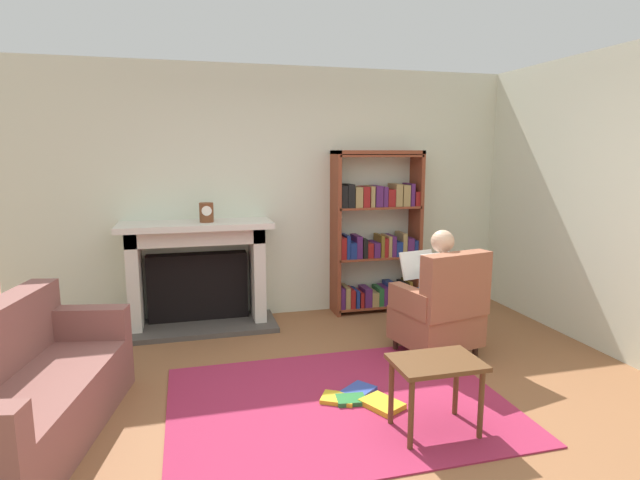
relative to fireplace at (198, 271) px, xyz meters
name	(u,v)px	position (x,y,z in m)	size (l,w,h in m)	color
ground	(351,425)	(0.92, -2.30, -0.58)	(14.00, 14.00, 0.00)	#8F5B39
back_wall	(280,193)	(0.92, 0.25, 0.77)	(5.60, 0.10, 2.70)	silver
side_wall_right	(568,198)	(3.57, -1.05, 0.77)	(0.10, 5.20, 2.70)	silver
area_rug	(338,403)	(0.92, -2.00, -0.58)	(2.40, 1.80, 0.01)	#9E2647
fireplace	(198,271)	(0.00, 0.00, 0.00)	(1.55, 0.64, 1.11)	#4C4742
mantel_clock	(206,212)	(0.11, -0.10, 0.62)	(0.14, 0.14, 0.19)	brown
bookshelf	(377,236)	(1.98, 0.03, 0.28)	(1.00, 0.32, 1.82)	brown
armchair_reading	(441,311)	(2.04, -1.40, -0.16)	(0.76, 0.74, 0.97)	#331E14
seated_reader	(433,286)	(2.01, -1.29, 0.04)	(0.43, 0.58, 1.14)	silver
sofa_floral	(23,395)	(-1.11, -1.99, -0.26)	(1.04, 1.81, 0.85)	#87534C
side_table	(436,372)	(1.41, -2.51, -0.17)	(0.56, 0.39, 0.49)	brown
scattered_books	(361,399)	(1.09, -2.03, -0.56)	(0.58, 0.56, 0.04)	gold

